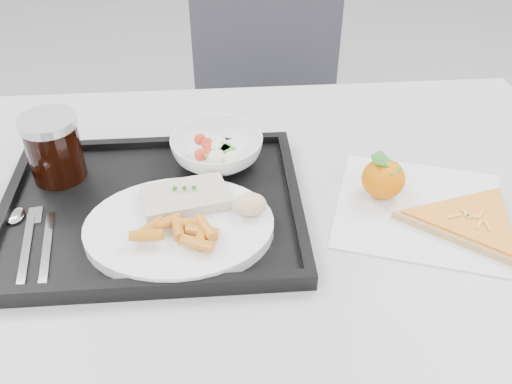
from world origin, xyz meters
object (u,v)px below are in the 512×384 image
at_px(dinner_plate, 179,228).
at_px(table, 235,243).
at_px(cola_glass, 54,147).
at_px(pizza_slice, 470,221).
at_px(chair, 269,97).
at_px(tangerine, 383,179).
at_px(salad_bowl, 217,149).
at_px(tray, 153,209).

bearing_deg(dinner_plate, table, 36.45).
relative_size(cola_glass, pizza_slice, 0.39).
height_order(chair, tangerine, chair).
xyz_separation_m(table, cola_glass, (-0.28, 0.09, 0.14)).
bearing_deg(chair, pizza_slice, -74.74).
relative_size(salad_bowl, tangerine, 1.97).
xyz_separation_m(tray, cola_glass, (-0.15, 0.09, 0.06)).
relative_size(cola_glass, tangerine, 1.40).
relative_size(chair, salad_bowl, 6.11).
distance_m(chair, salad_bowl, 0.69).
bearing_deg(tangerine, salad_bowl, 159.43).
height_order(dinner_plate, pizza_slice, dinner_plate).
xyz_separation_m(tray, pizza_slice, (0.47, -0.07, 0.00)).
relative_size(chair, tray, 2.07).
distance_m(chair, tray, 0.81).
height_order(salad_bowl, pizza_slice, salad_bowl).
distance_m(tray, pizza_slice, 0.48).
distance_m(dinner_plate, tangerine, 0.32).
height_order(tray, cola_glass, cola_glass).
bearing_deg(chair, dinner_plate, -104.62).
relative_size(table, tray, 2.67).
bearing_deg(pizza_slice, tray, 171.87).
bearing_deg(chair, salad_bowl, -103.53).
xyz_separation_m(chair, pizza_slice, (0.22, -0.80, 0.22)).
bearing_deg(dinner_plate, cola_glass, 142.14).
bearing_deg(cola_glass, dinner_plate, -37.86).
xyz_separation_m(tangerine, pizza_slice, (0.11, -0.08, -0.02)).
xyz_separation_m(table, pizza_slice, (0.35, -0.06, 0.08)).
distance_m(tray, dinner_plate, 0.08).
bearing_deg(pizza_slice, tangerine, 144.30).
distance_m(dinner_plate, salad_bowl, 0.18).
xyz_separation_m(chair, tangerine, (0.11, -0.72, 0.25)).
bearing_deg(cola_glass, salad_bowl, 4.83).
relative_size(chair, cola_glass, 8.61).
height_order(chair, tray, chair).
bearing_deg(dinner_plate, tray, 124.38).
bearing_deg(tray, salad_bowl, 47.41).
height_order(table, tangerine, tangerine).
height_order(table, cola_glass, cola_glass).
height_order(chair, pizza_slice, chair).
relative_size(tray, cola_glass, 4.17).
distance_m(tray, tangerine, 0.36).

